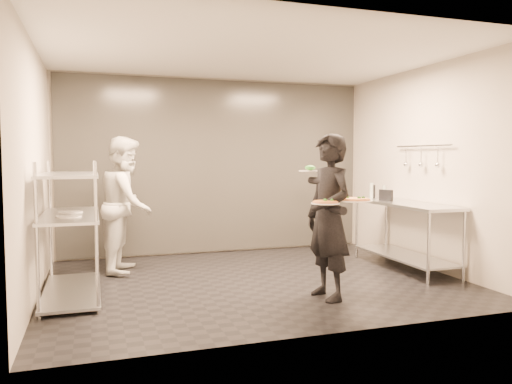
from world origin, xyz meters
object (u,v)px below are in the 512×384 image
object	(u,v)px
pos_monitor	(386,195)
bottle_green	(372,190)
prep_counter	(405,224)
bottle_clear	(384,191)
pizza_plate_near	(325,202)
salad_plate	(310,169)
pass_rack	(71,227)
pizza_plate_far	(355,200)
chef	(127,204)
bottle_dark	(373,192)
waiter	(329,217)

from	to	relation	value
pos_monitor	bottle_green	distance (m)	0.51
prep_counter	bottle_clear	bearing A→B (deg)	77.92
pizza_plate_near	salad_plate	bearing A→B (deg)	83.46
bottle_clear	pass_rack	bearing A→B (deg)	-169.96
prep_counter	salad_plate	distance (m)	2.03
prep_counter	pizza_plate_far	distance (m)	1.95
pass_rack	chef	xyz separation A→B (m)	(0.67, 1.06, 0.14)
bottle_dark	salad_plate	bearing A→B (deg)	-139.45
pizza_plate_far	pos_monitor	bearing A→B (deg)	48.25
prep_counter	salad_plate	world-z (taller)	salad_plate
prep_counter	waiter	size ratio (longest dim) A/B	1.00
pass_rack	pizza_plate_far	distance (m)	3.13
prep_counter	pos_monitor	bearing A→B (deg)	111.94
prep_counter	bottle_clear	distance (m)	0.90
salad_plate	pos_monitor	xyz separation A→B (m)	(1.62, 0.98, -0.41)
salad_plate	bottle_green	bearing A→B (deg)	41.15
bottle_dark	pizza_plate_near	bearing A→B (deg)	-131.81
waiter	pos_monitor	size ratio (longest dim) A/B	8.01
chef	salad_plate	bearing A→B (deg)	-118.67
prep_counter	waiter	distance (m)	1.95
salad_plate	bottle_clear	world-z (taller)	salad_plate
pass_rack	salad_plate	world-z (taller)	pass_rack
prep_counter	pizza_plate_far	xyz separation A→B (m)	(-1.46, -1.20, 0.47)
salad_plate	pass_rack	bearing A→B (deg)	165.33
chef	pizza_plate_far	size ratio (longest dim) A/B	5.11
salad_plate	bottle_clear	xyz separation A→B (m)	(1.91, 1.47, -0.39)
pass_rack	bottle_clear	size ratio (longest dim) A/B	8.17
bottle_dark	waiter	bearing A→B (deg)	-132.53
pass_rack	prep_counter	xyz separation A→B (m)	(4.33, 0.00, -0.14)
chef	bottle_clear	size ratio (longest dim) A/B	9.28
pizza_plate_near	bottle_green	size ratio (longest dim) A/B	1.28
pizza_plate_near	salad_plate	world-z (taller)	salad_plate
pass_rack	bottle_green	xyz separation A→B (m)	(4.28, 0.80, 0.27)
prep_counter	waiter	xyz separation A→B (m)	(-1.66, -0.99, 0.27)
prep_counter	bottle_green	size ratio (longest dim) A/B	7.73
salad_plate	pos_monitor	world-z (taller)	salad_plate
prep_counter	pizza_plate_far	world-z (taller)	pizza_plate_far
bottle_green	bottle_dark	distance (m)	0.03
prep_counter	waiter	bearing A→B (deg)	-149.12
bottle_green	chef	bearing A→B (deg)	176.00
pizza_plate_far	pizza_plate_near	bearing A→B (deg)	179.61
bottle_green	pos_monitor	bearing A→B (deg)	-98.12
pizza_plate_far	bottle_dark	distance (m)	2.45
pizza_plate_near	pizza_plate_far	xyz separation A→B (m)	(0.34, -0.00, 0.02)
waiter	pos_monitor	bearing A→B (deg)	121.67
bottle_clear	pizza_plate_near	bearing A→B (deg)	-134.71
pass_rack	salad_plate	size ratio (longest dim) A/B	6.21
waiter	prep_counter	bearing A→B (deg)	112.58
waiter	pizza_plate_near	distance (m)	0.31
pos_monitor	bottle_clear	size ratio (longest dim) A/B	1.14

